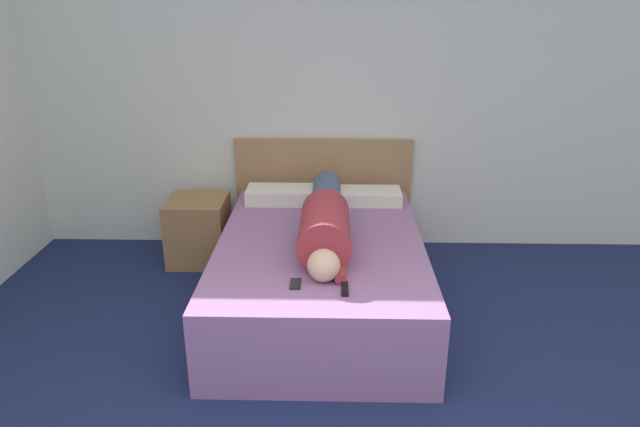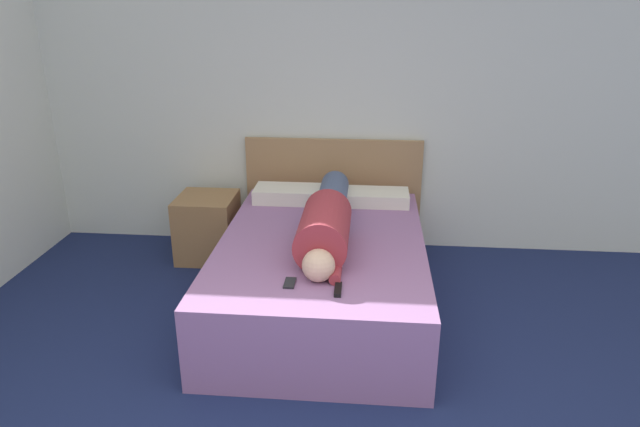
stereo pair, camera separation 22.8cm
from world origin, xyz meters
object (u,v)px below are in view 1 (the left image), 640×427
Objects in this scene: nightstand at (199,230)px; cell_phone at (295,284)px; person_lying at (325,220)px; pillow_near_headboard at (285,195)px; pillow_second at (364,196)px; bed at (321,274)px; tv_remote at (345,289)px.

nightstand and cell_phone have the same top height.
nightstand is 0.34× the size of person_lying.
person_lying is at bearing -35.88° from nightstand.
person_lying is 0.86m from pillow_near_headboard.
person_lying is at bearing -66.26° from pillow_near_headboard.
bed is at bearing -113.88° from pillow_second.
tv_remote is (0.12, -0.73, -0.13)m from person_lying.
person_lying is at bearing -14.16° from bed.
pillow_near_headboard is at bearing 180.00° from pillow_second.
bed is at bearing 78.97° from cell_phone.
tv_remote is at bearing -72.88° from pillow_near_headboard.
nightstand is at bearing 144.12° from person_lying.
cell_phone reaches higher than bed.
nightstand is 0.92× the size of pillow_second.
bed is 0.89m from pillow_near_headboard.
person_lying is at bearing 99.52° from tv_remote.
bed is at bearing 101.90° from tv_remote.
person_lying reaches higher than tv_remote.
pillow_near_headboard reaches higher than tv_remote.
cell_phone is (0.91, -1.45, 0.27)m from nightstand.
bed is 16.03× the size of cell_phone.
nightstand is at bearing 128.47° from tv_remote.
tv_remote reaches higher than bed.
pillow_second is at bearing 0.00° from pillow_near_headboard.
nightstand is 0.80m from pillow_near_headboard.
person_lying is at bearing 76.11° from cell_phone.
pillow_second is at bearing -0.04° from nightstand.
tv_remote reaches higher than nightstand.
pillow_second is 1.52m from cell_phone.
tv_remote is at bearing -51.53° from nightstand.
bed is at bearing -68.13° from pillow_near_headboard.
bed is at bearing 165.84° from person_lying.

